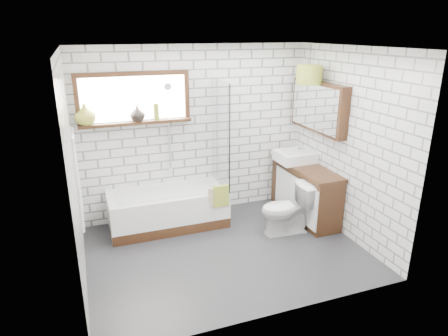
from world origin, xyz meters
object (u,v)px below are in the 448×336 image
object	(u,v)px
bathtub	(168,209)
vanity	(305,191)
toilet	(286,209)
pendant	(309,75)
basin	(295,156)

from	to	relation	value
bathtub	vanity	size ratio (longest dim) A/B	1.18
vanity	toilet	world-z (taller)	vanity
toilet	pendant	distance (m)	1.87
toilet	pendant	size ratio (longest dim) A/B	2.04
bathtub	pendant	xyz separation A→B (m)	(1.98, -0.31, 1.83)
vanity	pendant	xyz separation A→B (m)	(-0.03, 0.06, 1.70)
vanity	pendant	world-z (taller)	pendant
vanity	basin	xyz separation A→B (m)	(-0.06, 0.25, 0.48)
bathtub	pendant	bearing A→B (deg)	-8.90
vanity	basin	bearing A→B (deg)	103.61
basin	pendant	xyz separation A→B (m)	(0.03, -0.19, 1.23)
basin	toilet	bearing A→B (deg)	-125.77
pendant	basin	bearing A→B (deg)	99.94
bathtub	basin	world-z (taller)	basin
bathtub	vanity	distance (m)	2.04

